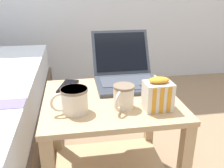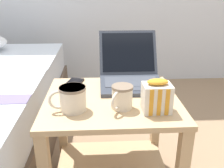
# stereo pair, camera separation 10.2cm
# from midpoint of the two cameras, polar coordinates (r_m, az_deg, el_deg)

# --- Properties ---
(bedside_table) EXTENTS (0.58, 0.51, 0.53)m
(bedside_table) POSITION_cam_midpoint_polar(r_m,az_deg,el_deg) (1.18, -2.83, -11.68)
(bedside_table) COLOR tan
(bedside_table) RESTS_ON ground_plane
(laptop) EXTENTS (0.30, 0.37, 0.23)m
(laptop) POSITION_cam_midpoint_polar(r_m,az_deg,el_deg) (1.25, 0.77, 2.53)
(laptop) COLOR #333842
(laptop) RESTS_ON bedside_table
(mug_front_left) EXTENTS (0.09, 0.11, 0.10)m
(mug_front_left) POSITION_cam_midpoint_polar(r_m,az_deg,el_deg) (0.98, -0.37, -2.75)
(mug_front_left) COLOR beige
(mug_front_left) RESTS_ON bedside_table
(mug_front_right) EXTENTS (0.15, 0.10, 0.10)m
(mug_front_right) POSITION_cam_midpoint_polar(r_m,az_deg,el_deg) (0.97, -11.73, -3.49)
(mug_front_right) COLOR beige
(mug_front_right) RESTS_ON bedside_table
(snack_bag) EXTENTS (0.11, 0.09, 0.13)m
(snack_bag) POSITION_cam_midpoint_polar(r_m,az_deg,el_deg) (0.98, 7.54, -2.50)
(snack_bag) COLOR silver
(snack_bag) RESTS_ON bedside_table
(cell_phone) EXTENTS (0.11, 0.17, 0.01)m
(cell_phone) POSITION_cam_midpoint_polar(r_m,az_deg,el_deg) (1.23, -12.40, -0.49)
(cell_phone) COLOR black
(cell_phone) RESTS_ON bedside_table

